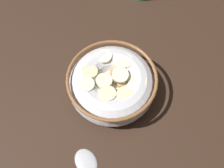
{
  "coord_description": "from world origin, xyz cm",
  "views": [
    {
      "loc": [
        -5.34,
        -16.74,
        38.16
      ],
      "look_at": [
        0.0,
        0.0,
        3.0
      ],
      "focal_mm": 35.43,
      "sensor_mm": 36.0,
      "label": 1
    }
  ],
  "objects": [
    {
      "name": "ground_plane",
      "position": [
        0.0,
        0.0,
        -1.0
      ],
      "size": [
        114.05,
        114.05,
        2.0
      ],
      "primitive_type": "cube",
      "color": "#332116"
    },
    {
      "name": "cereal_bowl",
      "position": [
        -0.0,
        -0.0,
        3.13
      ],
      "size": [
        15.59,
        15.59,
        6.09
      ],
      "color": "silver",
      "rests_on": "ground_plane"
    }
  ]
}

